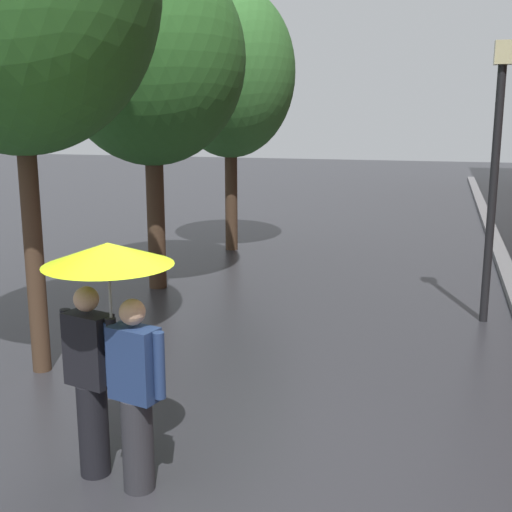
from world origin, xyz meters
TOP-DOWN VIEW (x-y plane):
  - ground_plane at (0.00, 0.00)m, footprint 80.00×80.00m
  - kerb_strip at (3.20, 10.00)m, footprint 0.30×36.00m
  - street_tree_1 at (-2.92, 5.68)m, footprint 3.19×3.19m
  - street_tree_2 at (-2.68, 9.25)m, footprint 2.84×2.84m
  - couple_under_umbrella at (-0.63, -0.28)m, footprint 1.05×1.04m
  - street_lamp_post at (2.60, 5.19)m, footprint 0.24×0.24m

SIDE VIEW (x-z plane):
  - ground_plane at x=0.00m, z-range 0.00..0.00m
  - kerb_strip at x=3.20m, z-range 0.00..0.12m
  - couple_under_umbrella at x=-0.63m, z-range 0.31..2.36m
  - street_lamp_post at x=2.60m, z-range 0.36..4.39m
  - street_tree_2 at x=-2.68m, z-range 1.03..6.79m
  - street_tree_1 at x=-2.92m, z-range 1.07..6.82m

